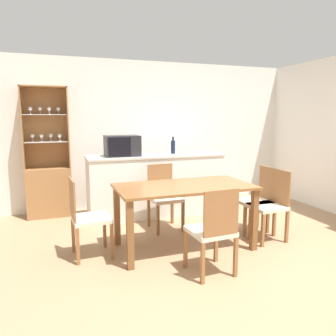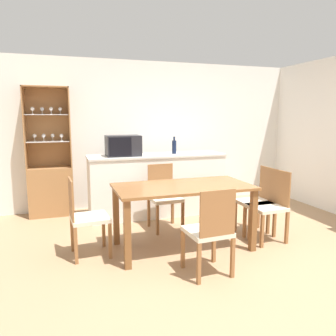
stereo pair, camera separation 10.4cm
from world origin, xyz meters
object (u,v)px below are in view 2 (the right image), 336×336
at_px(microwave, 123,146).
at_px(dining_chair_head_far, 164,197).
at_px(wine_bottle, 174,147).
at_px(display_cabinet, 51,179).
at_px(dining_table, 183,195).
at_px(dining_chair_side_right_far, 258,201).
at_px(dining_chair_side_right_near, 269,206).
at_px(dining_chair_side_left_far, 86,217).
at_px(dining_chair_head_near, 210,231).

bearing_deg(microwave, dining_chair_head_far, -56.13).
bearing_deg(wine_bottle, display_cabinet, 166.06).
xyz_separation_m(dining_table, dining_chair_side_right_far, (1.14, 0.13, -0.20)).
bearing_deg(dining_chair_side_right_near, dining_chair_head_far, 50.49).
bearing_deg(dining_chair_head_far, microwave, -59.53).
xyz_separation_m(display_cabinet, dining_table, (1.55, -1.94, 0.08)).
height_order(dining_chair_side_right_near, wine_bottle, wine_bottle).
xyz_separation_m(dining_chair_side_left_far, dining_chair_side_right_far, (2.28, 0.00, 0.00)).
distance_m(dining_chair_head_near, dining_chair_side_right_far, 1.43).
height_order(display_cabinet, dining_chair_side_left_far, display_cabinet).
distance_m(display_cabinet, microwave, 1.34).
distance_m(dining_chair_side_right_far, microwave, 2.16).
bearing_deg(dining_chair_head_near, dining_table, 86.90).
distance_m(dining_chair_head_near, microwave, 2.31).
bearing_deg(dining_table, dining_chair_side_right_far, 6.30).
height_order(display_cabinet, dining_table, display_cabinet).
height_order(dining_chair_side_right_near, microwave, microwave).
bearing_deg(wine_bottle, dining_chair_side_right_near, -64.85).
xyz_separation_m(dining_chair_side_right_near, microwave, (-1.59, 1.54, 0.69)).
height_order(dining_chair_side_left_far, dining_chair_head_near, same).
xyz_separation_m(dining_chair_side_left_far, dining_chair_head_near, (1.14, -0.87, 0.00)).
relative_size(dining_table, dining_chair_side_right_far, 1.79).
bearing_deg(dining_chair_head_far, display_cabinet, -41.12).
relative_size(dining_chair_head_near, microwave, 1.75).
bearing_deg(dining_chair_side_left_far, microwave, 148.17).
relative_size(microwave, wine_bottle, 1.87).
xyz_separation_m(dining_chair_side_right_near, dining_chair_head_near, (-1.14, -0.62, 0.00)).
relative_size(dining_chair_side_right_near, dining_chair_head_near, 1.00).
height_order(dining_table, dining_chair_side_right_near, dining_chair_side_right_near).
height_order(dining_chair_side_right_near, dining_chair_side_left_far, same).
height_order(dining_chair_side_right_near, dining_chair_head_near, same).
bearing_deg(microwave, display_cabinet, 154.42).
relative_size(dining_chair_side_right_near, microwave, 1.75).
relative_size(dining_chair_side_left_far, dining_chair_head_near, 1.00).
height_order(display_cabinet, dining_chair_head_far, display_cabinet).
xyz_separation_m(dining_chair_side_left_far, wine_bottle, (1.54, 1.34, 0.64)).
bearing_deg(dining_chair_side_right_near, dining_table, 81.49).
relative_size(dining_chair_side_right_far, microwave, 1.75).
bearing_deg(dining_chair_head_near, dining_chair_side_right_far, 34.09).
distance_m(dining_table, dining_chair_head_near, 0.77).
xyz_separation_m(dining_chair_side_right_far, microwave, (-1.60, 1.29, 0.69)).
bearing_deg(dining_chair_head_far, dining_chair_side_right_near, 139.38).
relative_size(dining_chair_side_left_far, dining_chair_head_far, 1.00).
distance_m(dining_chair_head_far, dining_chair_head_near, 1.49).
bearing_deg(dining_chair_head_near, dining_chair_side_left_far, 139.52).
distance_m(dining_table, dining_chair_side_right_far, 1.17).
height_order(display_cabinet, wine_bottle, display_cabinet).
xyz_separation_m(dining_chair_head_far, dining_chair_head_near, (0.01, -1.49, 0.00)).
bearing_deg(dining_chair_side_right_far, wine_bottle, 29.26).
relative_size(dining_chair_head_far, microwave, 1.75).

